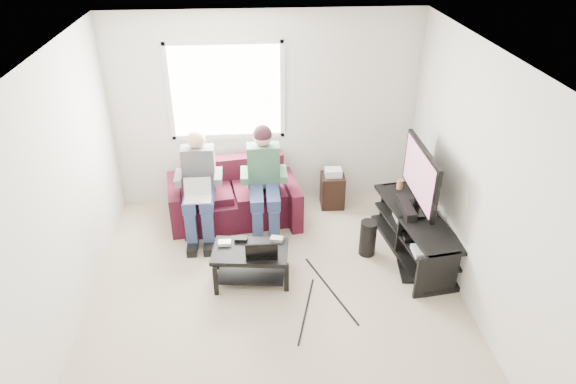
{
  "coord_description": "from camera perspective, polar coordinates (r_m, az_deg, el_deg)",
  "views": [
    {
      "loc": [
        -0.2,
        -4.08,
        3.75
      ],
      "look_at": [
        0.16,
        0.6,
        1.03
      ],
      "focal_mm": 32.0,
      "sensor_mm": 36.0,
      "label": 1
    }
  ],
  "objects": [
    {
      "name": "soundbar",
      "position": [
        6.18,
        12.98,
        -1.67
      ],
      "size": [
        0.12,
        0.5,
        0.1
      ],
      "primitive_type": "cube",
      "color": "black",
      "rests_on": "tv_stand"
    },
    {
      "name": "wall_back",
      "position": [
        6.79,
        -2.49,
        8.89
      ],
      "size": [
        4.5,
        0.0,
        4.5
      ],
      "primitive_type": "plane",
      "rotation": [
        1.57,
        0.0,
        0.0
      ],
      "color": "silver",
      "rests_on": "floor"
    },
    {
      "name": "end_table",
      "position": [
        7.07,
        4.96,
        0.32
      ],
      "size": [
        0.32,
        0.32,
        0.57
      ],
      "color": "black",
      "rests_on": "floor"
    },
    {
      "name": "controller_b",
      "position": [
        5.77,
        -5.25,
        -5.22
      ],
      "size": [
        0.15,
        0.1,
        0.04
      ],
      "primitive_type": "cube",
      "rotation": [
        0.0,
        0.0,
        -0.11
      ],
      "color": "black",
      "rests_on": "coffee_table"
    },
    {
      "name": "subwoofer",
      "position": [
        6.19,
        8.86,
        -5.08
      ],
      "size": [
        0.2,
        0.2,
        0.45
      ],
      "primitive_type": "cylinder",
      "color": "black",
      "rests_on": "floor"
    },
    {
      "name": "console_grey",
      "position": [
        6.51,
        13.26,
        -2.65
      ],
      "size": [
        0.34,
        0.26,
        0.08
      ],
      "primitive_type": "cube",
      "color": "gray",
      "rests_on": "tv_stand"
    },
    {
      "name": "wall_right",
      "position": [
        5.25,
        20.97,
        0.04
      ],
      "size": [
        0.0,
        4.5,
        4.5
      ],
      "primitive_type": "plane",
      "rotation": [
        1.57,
        0.0,
        -1.57
      ],
      "color": "silver",
      "rests_on": "floor"
    },
    {
      "name": "person_left",
      "position": [
        6.37,
        -9.89,
        1.11
      ],
      "size": [
        0.4,
        0.71,
        1.32
      ],
      "color": "navy",
      "rests_on": "sofa"
    },
    {
      "name": "ceiling",
      "position": [
        4.25,
        -1.63,
        14.33
      ],
      "size": [
        4.5,
        4.5,
        0.0
      ],
      "primitive_type": "plane",
      "rotation": [
        3.14,
        0.0,
        0.0
      ],
      "color": "white",
      "rests_on": "wall_back"
    },
    {
      "name": "tv",
      "position": [
        6.02,
        14.49,
        1.71
      ],
      "size": [
        0.12,
        1.1,
        0.81
      ],
      "color": "black",
      "rests_on": "tv_stand"
    },
    {
      "name": "laptop_silver",
      "position": [
        6.16,
        -10.04,
        -0.27
      ],
      "size": [
        0.38,
        0.32,
        0.24
      ],
      "primitive_type": null,
      "rotation": [
        0.0,
        0.0,
        0.35
      ],
      "color": "silver",
      "rests_on": "person_left"
    },
    {
      "name": "floor",
      "position": [
        5.55,
        -1.24,
        -12.48
      ],
      "size": [
        4.5,
        4.5,
        0.0
      ],
      "primitive_type": "plane",
      "color": "#BEA894",
      "rests_on": "ground"
    },
    {
      "name": "console_black",
      "position": [
        6.24,
        14.14,
        -4.41
      ],
      "size": [
        0.38,
        0.3,
        0.07
      ],
      "primitive_type": "cube",
      "color": "black",
      "rests_on": "tv_stand"
    },
    {
      "name": "keyboard_floor",
      "position": [
        6.12,
        12.94,
        -8.51
      ],
      "size": [
        0.19,
        0.45,
        0.02
      ],
      "primitive_type": "cube",
      "rotation": [
        0.0,
        0.0,
        -0.12
      ],
      "color": "black",
      "rests_on": "floor"
    },
    {
      "name": "laptop_black",
      "position": [
        5.5,
        -3.0,
        -5.85
      ],
      "size": [
        0.39,
        0.31,
        0.24
      ],
      "primitive_type": null,
      "rotation": [
        0.0,
        0.0,
        -0.23
      ],
      "color": "black",
      "rests_on": "coffee_table"
    },
    {
      "name": "console_white",
      "position": [
        5.97,
        15.1,
        -6.33
      ],
      "size": [
        0.3,
        0.22,
        0.06
      ],
      "primitive_type": "cube",
      "color": "silver",
      "rests_on": "tv_stand"
    },
    {
      "name": "wall_left",
      "position": [
        5.09,
        -24.51,
        -1.71
      ],
      "size": [
        0.0,
        4.5,
        4.5
      ],
      "primitive_type": "plane",
      "rotation": [
        1.57,
        0.0,
        1.57
      ],
      "color": "silver",
      "rests_on": "floor"
    },
    {
      "name": "controller_a",
      "position": [
        5.73,
        -7.06,
        -5.63
      ],
      "size": [
        0.14,
        0.09,
        0.04
      ],
      "primitive_type": "cube",
      "rotation": [
        0.0,
        0.0,
        -0.01
      ],
      "color": "silver",
      "rests_on": "coffee_table"
    },
    {
      "name": "window",
      "position": [
        6.68,
        -6.91,
        11.06
      ],
      "size": [
        1.48,
        0.04,
        1.28
      ],
      "color": "white",
      "rests_on": "wall_back"
    },
    {
      "name": "person_right",
      "position": [
        6.32,
        -2.7,
        1.96
      ],
      "size": [
        0.4,
        0.71,
        1.36
      ],
      "color": "navy",
      "rests_on": "sofa"
    },
    {
      "name": "sofa",
      "position": [
        6.78,
        -6.06,
        -0.75
      ],
      "size": [
        1.77,
        0.96,
        0.78
      ],
      "color": "#49121F",
      "rests_on": "floor"
    },
    {
      "name": "drink_cup",
      "position": [
        6.63,
        12.34,
        0.83
      ],
      "size": [
        0.08,
        0.08,
        0.12
      ],
      "primitive_type": "cylinder",
      "color": "#B4774D",
      "rests_on": "tv_stand"
    },
    {
      "name": "controller_c",
      "position": [
        5.75,
        -1.25,
        -5.24
      ],
      "size": [
        0.16,
        0.12,
        0.04
      ],
      "primitive_type": "cube",
      "rotation": [
        0.0,
        0.0,
        -0.25
      ],
      "color": "gray",
      "rests_on": "coffee_table"
    },
    {
      "name": "coffee_table",
      "position": [
        5.7,
        -4.18,
        -7.29
      ],
      "size": [
        0.87,
        0.6,
        0.41
      ],
      "color": "black",
      "rests_on": "floor"
    },
    {
      "name": "tv_stand",
      "position": [
        6.32,
        13.92,
        -4.74
      ],
      "size": [
        0.69,
        1.66,
        0.53
      ],
      "color": "black",
      "rests_on": "floor"
    }
  ]
}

